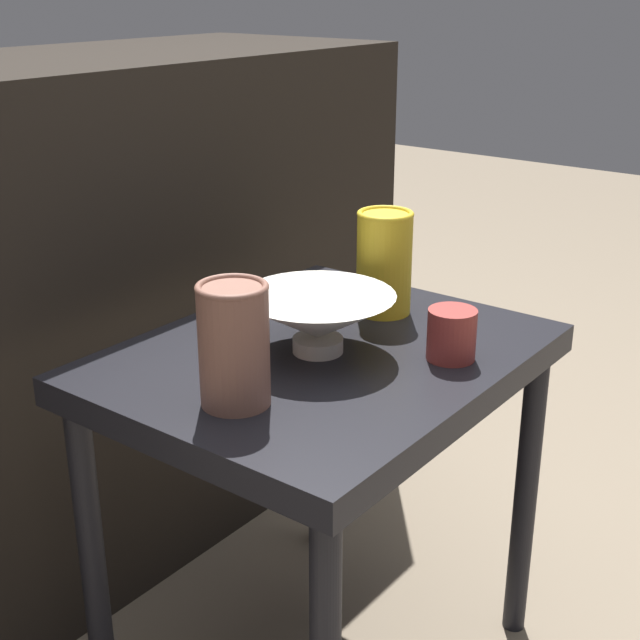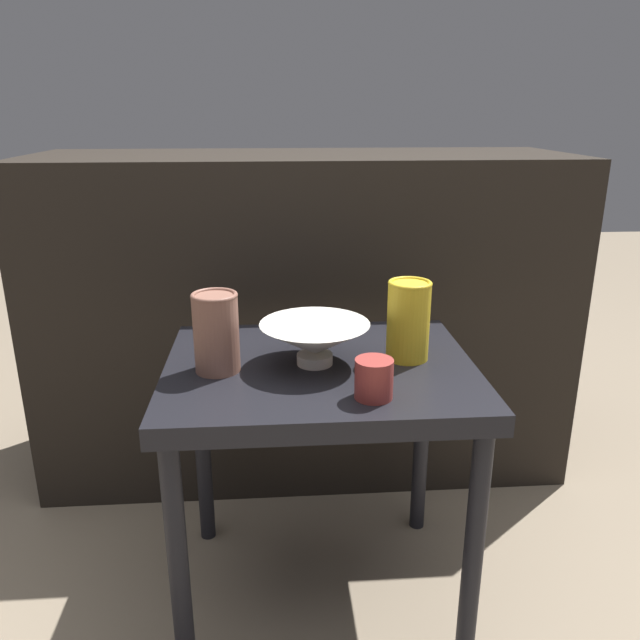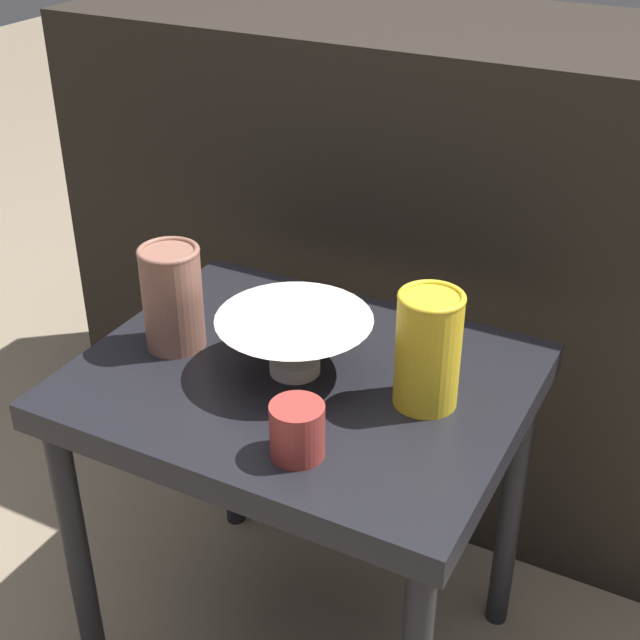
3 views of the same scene
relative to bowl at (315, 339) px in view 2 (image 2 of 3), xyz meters
The scene contains 7 objects.
ground_plane 0.59m from the bowl, 19.00° to the right, with size 8.00×8.00×0.00m, color #7F705B.
table 0.12m from the bowl, 19.00° to the right, with size 0.60×0.48×0.54m.
couch_backdrop 0.61m from the bowl, 89.06° to the left, with size 1.44×0.50×0.89m.
bowl is the anchor object (origin of this frame).
vase_textured_left 0.19m from the bowl, behind, with size 0.09×0.09×0.15m.
vase_colorful_right 0.19m from the bowl, ahead, with size 0.08×0.08×0.16m.
cup 0.18m from the bowl, 60.51° to the right, with size 0.07×0.07×0.07m.
Camera 2 is at (-0.08, -1.11, 1.01)m, focal length 35.00 mm.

